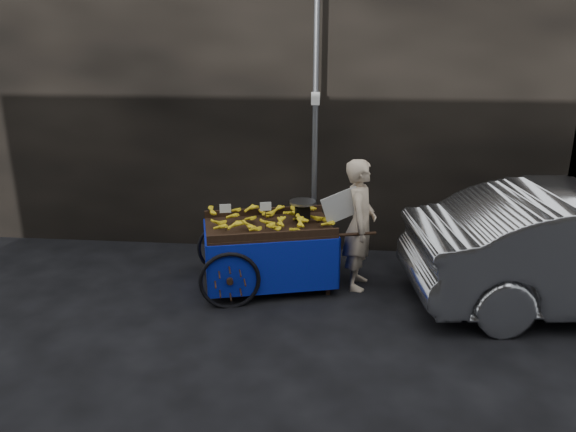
# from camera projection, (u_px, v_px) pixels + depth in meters

# --- Properties ---
(ground) EXTENTS (80.00, 80.00, 0.00)m
(ground) POSITION_uv_depth(u_px,v_px,m) (286.00, 292.00, 7.47)
(ground) COLOR black
(ground) RESTS_ON ground
(building_wall) EXTENTS (13.50, 2.00, 5.00)m
(building_wall) POSITION_uv_depth(u_px,v_px,m) (325.00, 82.00, 9.08)
(building_wall) COLOR black
(building_wall) RESTS_ON ground
(street_pole) EXTENTS (0.12, 0.10, 4.00)m
(street_pole) POSITION_uv_depth(u_px,v_px,m) (315.00, 126.00, 8.02)
(street_pole) COLOR slate
(street_pole) RESTS_ON ground
(banana_cart) EXTENTS (2.48, 1.58, 1.25)m
(banana_cart) POSITION_uv_depth(u_px,v_px,m) (265.00, 232.00, 7.44)
(banana_cart) COLOR black
(banana_cart) RESTS_ON ground
(vendor) EXTENTS (0.77, 0.69, 1.76)m
(vendor) POSITION_uv_depth(u_px,v_px,m) (360.00, 224.00, 7.39)
(vendor) COLOR beige
(vendor) RESTS_ON ground
(plastic_bag) EXTENTS (0.27, 0.21, 0.24)m
(plastic_bag) POSITION_uv_depth(u_px,v_px,m) (328.00, 280.00, 7.57)
(plastic_bag) COLOR #1643AC
(plastic_bag) RESTS_ON ground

